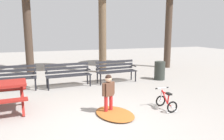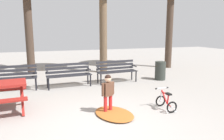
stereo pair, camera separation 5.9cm
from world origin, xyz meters
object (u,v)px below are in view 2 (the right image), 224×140
park_bench_far_left (12,76)px  park_bench_right (116,69)px  park_bench_left (69,73)px  kids_bicycle (166,102)px  trash_bin (160,71)px  child_standing (108,91)px

park_bench_far_left → park_bench_right: (3.79, -0.00, 0.00)m
park_bench_far_left → park_bench_left: (1.89, -0.11, 0.00)m
park_bench_left → kids_bicycle: park_bench_left is taller
park_bench_left → trash_bin: bearing=-1.6°
park_bench_left → trash_bin: size_ratio=2.12×
park_bench_far_left → trash_bin: size_ratio=2.10×
child_standing → trash_bin: size_ratio=1.29×
park_bench_left → kids_bicycle: (2.06, -3.21, -0.31)m
park_bench_right → park_bench_left: bearing=-176.8°
kids_bicycle → child_standing: bearing=170.2°
child_standing → kids_bicycle: child_standing is taller
park_bench_right → trash_bin: size_ratio=2.12×
park_bench_right → kids_bicycle: park_bench_right is taller
park_bench_right → park_bench_far_left: bearing=180.0°
park_bench_far_left → trash_bin: (5.67, -0.21, -0.13)m
park_bench_left → park_bench_right: bearing=3.2°
park_bench_right → child_standing: bearing=-113.8°
kids_bicycle → trash_bin: 3.55m
park_bench_far_left → kids_bicycle: 5.17m
park_bench_left → park_bench_right: 1.90m
child_standing → kids_bicycle: size_ratio=1.75×
park_bench_far_left → trash_bin: 5.67m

